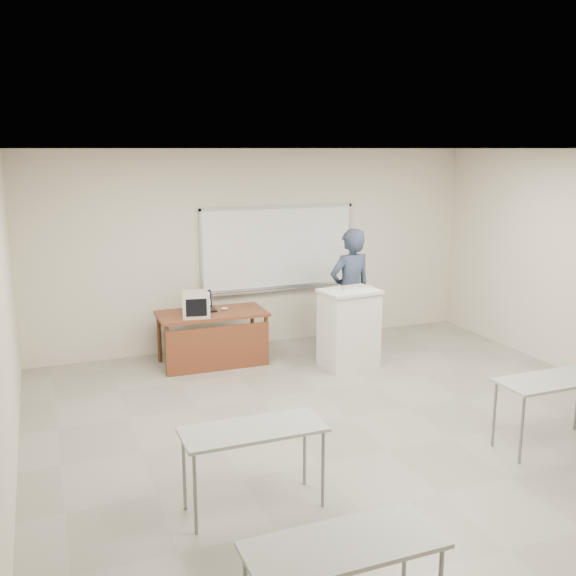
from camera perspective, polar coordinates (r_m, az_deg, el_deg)
name	(u,v)px	position (r m, az deg, el deg)	size (l,w,h in m)	color
floor	(388,451)	(6.79, 8.90, -14.14)	(7.00, 8.00, 0.01)	gray
whiteboard	(278,249)	(9.92, -0.87, 3.50)	(2.48, 0.10, 1.31)	white
student_desks	(476,446)	(5.50, 16.41, -13.32)	(4.40, 2.20, 0.73)	#9C9C96
instructor_desk	(214,327)	(9.02, -6.59, -3.50)	(1.51, 0.76, 0.75)	brown
podium	(349,328)	(9.00, 5.43, -3.55)	(0.78, 0.57, 1.09)	white
crt_monitor	(196,304)	(8.86, -8.19, -1.43)	(0.37, 0.41, 0.35)	#B9B09E
laptop	(202,306)	(9.18, -7.67, -1.61)	(0.35, 0.32, 0.26)	black
mouse	(224,309)	(9.16, -5.68, -1.83)	(0.11, 0.07, 0.04)	#B7BBBF
keyboard	(357,287)	(9.00, 6.13, 0.08)	(0.42, 0.14, 0.02)	#B9B09E
presenter	(350,292)	(9.47, 5.55, -0.34)	(0.68, 0.45, 1.87)	black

